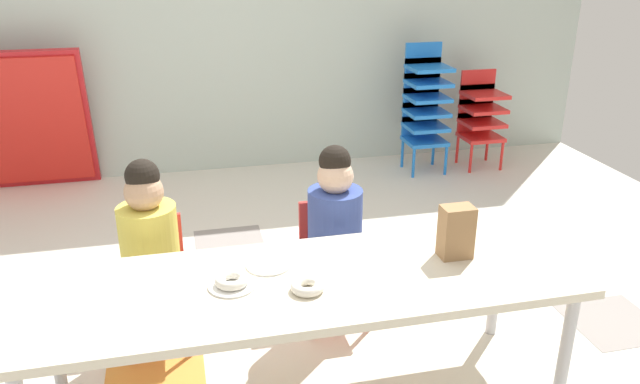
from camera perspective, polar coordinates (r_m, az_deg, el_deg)
The scene contains 13 objects.
ground_plane at distance 3.28m, azimuth -6.64°, elevation -11.58°, with size 6.60×4.75×0.02m.
back_wall at distance 5.13m, azimuth -10.73°, elevation 16.14°, with size 6.60×0.10×2.61m, color #B2C1B7.
craft_table at distance 2.44m, azimuth -1.44°, elevation -8.85°, with size 2.14×0.68×0.59m.
seated_child_near_camera at distance 2.91m, azimuth -15.30°, elevation -4.07°, with size 0.32×0.32×0.92m.
seated_child_middle_seat at distance 2.98m, azimuth 1.33°, elevation -2.55°, with size 0.32×0.32×0.92m.
kid_chair_blue_stack at distance 5.19m, azimuth 9.56°, elevation 8.09°, with size 0.32×0.30×1.04m.
kid_chair_red_stack at distance 5.43m, azimuth 14.42°, elevation 6.99°, with size 0.32×0.30×0.80m.
folded_activity_table at distance 5.17m, azimuth -25.12°, elevation 5.82°, with size 0.90×0.29×1.09m.
paper_bag_brown at distance 2.59m, azimuth 12.30°, elevation -3.56°, with size 0.13×0.09×0.22m, color #9E754C.
paper_plate_near_edge at distance 2.39m, azimuth -8.01°, elevation -8.44°, with size 0.18×0.18×0.01m, color white.
paper_plate_center_table at distance 2.52m, azimuth -4.71°, elevation -6.63°, with size 0.18×0.18×0.01m, color white.
donut_powdered_on_plate at distance 2.38m, azimuth -8.04°, elevation -7.97°, with size 0.13×0.13×0.04m, color white.
donut_powdered_loose at distance 2.33m, azimuth -1.16°, elevation -8.59°, with size 0.13×0.13×0.04m, color white.
Camera 1 is at (-0.26, -2.73, 1.79)m, focal length 35.13 mm.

